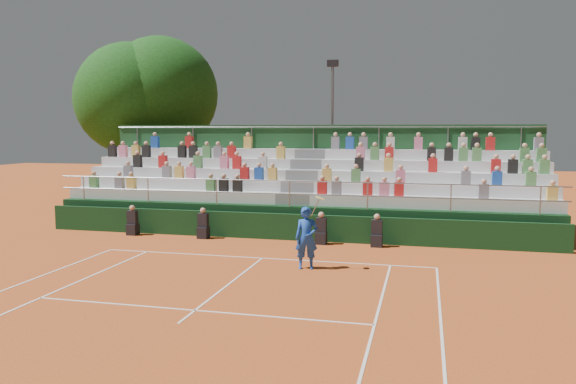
% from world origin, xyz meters
% --- Properties ---
extents(ground, '(90.00, 90.00, 0.00)m').
position_xyz_m(ground, '(0.00, 0.00, 0.00)').
color(ground, '#BF521F').
rests_on(ground, ground).
extents(courtside_wall, '(20.00, 0.15, 1.00)m').
position_xyz_m(courtside_wall, '(0.00, 3.20, 0.50)').
color(courtside_wall, black).
rests_on(courtside_wall, ground).
extents(line_officials, '(10.04, 0.40, 1.19)m').
position_xyz_m(line_officials, '(-1.12, 2.75, 0.48)').
color(line_officials, black).
rests_on(line_officials, ground).
extents(grandstand, '(20.00, 5.20, 4.40)m').
position_xyz_m(grandstand, '(0.01, 6.44, 1.08)').
color(grandstand, black).
rests_on(grandstand, ground).
extents(tennis_player, '(0.91, 0.59, 2.22)m').
position_xyz_m(tennis_player, '(1.68, -0.99, 0.94)').
color(tennis_player, '#1743B0').
rests_on(tennis_player, ground).
extents(tree_west, '(6.24, 6.24, 9.03)m').
position_xyz_m(tree_west, '(-11.05, 11.61, 5.89)').
color(tree_west, '#332212').
rests_on(tree_west, ground).
extents(tree_east, '(6.47, 6.47, 9.42)m').
position_xyz_m(tree_east, '(-9.64, 12.43, 6.17)').
color(tree_east, '#332212').
rests_on(tree_east, ground).
extents(floodlight_mast, '(0.60, 0.25, 7.91)m').
position_xyz_m(floodlight_mast, '(0.10, 13.16, 4.62)').
color(floodlight_mast, gray).
rests_on(floodlight_mast, ground).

